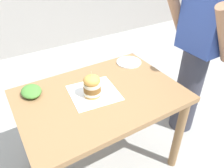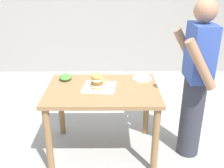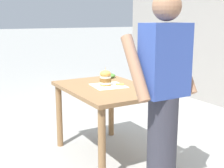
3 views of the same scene
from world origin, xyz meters
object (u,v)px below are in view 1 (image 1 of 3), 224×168
(pickle_spear, at_px, (93,82))
(diner_across_table, at_px, (197,52))
(patio_table, at_px, (101,107))
(side_salad, at_px, (31,91))
(side_plate_with_forks, at_px, (129,62))
(sandwich, at_px, (92,86))

(pickle_spear, bearing_deg, diner_across_table, 79.39)
(patio_table, height_order, diner_across_table, diner_across_table)
(side_salad, bearing_deg, side_plate_with_forks, 91.23)
(sandwich, xyz_separation_m, diner_across_table, (0.04, 1.01, 0.02))
(patio_table, distance_m, side_plate_with_forks, 0.54)
(patio_table, height_order, side_salad, side_salad)
(patio_table, relative_size, pickle_spear, 13.08)
(patio_table, bearing_deg, side_plate_with_forks, 121.32)
(side_plate_with_forks, relative_size, side_salad, 1.22)
(patio_table, xyz_separation_m, pickle_spear, (-0.14, 0.02, 0.14))
(sandwich, bearing_deg, pickle_spear, 150.63)
(sandwich, xyz_separation_m, side_salad, (-0.24, -0.37, -0.06))
(diner_across_table, bearing_deg, sandwich, -92.44)
(sandwich, height_order, pickle_spear, sandwich)
(sandwich, distance_m, side_plate_with_forks, 0.57)
(side_salad, bearing_deg, sandwich, 56.64)
(sandwich, relative_size, side_plate_with_forks, 0.91)
(patio_table, xyz_separation_m, side_plate_with_forks, (-0.27, 0.44, 0.13))
(sandwich, xyz_separation_m, pickle_spear, (-0.13, 0.07, -0.07))
(diner_across_table, bearing_deg, pickle_spear, -100.61)
(diner_across_table, bearing_deg, side_salad, -101.66)
(pickle_spear, bearing_deg, side_salad, -103.86)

